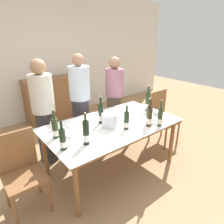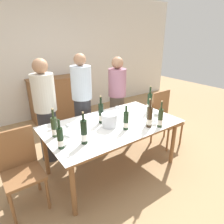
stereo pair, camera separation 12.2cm
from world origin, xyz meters
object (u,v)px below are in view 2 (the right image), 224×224
at_px(wine_bottle_4, 84,133).
at_px(person_host, 46,112).
at_px(wine_bottle_2, 126,121).
at_px(wine_bottle_3, 101,114).
at_px(sideboard_cabinet, 57,98).
at_px(wine_glass_1, 68,127).
at_px(wine_bottle_7, 149,103).
at_px(wine_glass_2, 53,122).
at_px(person_guest_left, 82,104).
at_px(wine_bottle_8, 160,118).
at_px(chair_left_end, 20,165).
at_px(wine_glass_0, 155,113).
at_px(wine_glass_5, 117,109).
at_px(person_guest_right, 117,98).
at_px(wine_bottle_6, 150,118).
at_px(ice_bucket, 109,120).
at_px(wine_bottle_0, 54,127).
at_px(wine_bottle_5, 60,139).
at_px(dining_table, 112,128).
at_px(wine_glass_3, 67,137).
at_px(wine_glass_4, 156,116).
at_px(chair_right_end, 164,115).
at_px(wine_bottle_1, 149,116).

bearing_deg(wine_bottle_4, person_host, 94.79).
distance_m(wine_bottle_2, wine_bottle_3, 0.39).
xyz_separation_m(sideboard_cabinet, wine_glass_1, (-0.72, -2.26, 0.34)).
relative_size(wine_bottle_7, wine_glass_2, 3.11).
distance_m(wine_bottle_3, person_guest_left, 0.67).
relative_size(wine_bottle_8, chair_left_end, 0.40).
height_order(wine_glass_0, wine_glass_5, wine_glass_5).
height_order(sideboard_cabinet, wine_glass_2, sideboard_cabinet).
height_order(wine_bottle_2, wine_bottle_7, wine_bottle_7).
bearing_deg(person_guest_right, wine_bottle_4, -140.34).
relative_size(wine_glass_1, person_guest_right, 0.09).
height_order(wine_bottle_6, wine_glass_2, wine_bottle_6).
xyz_separation_m(wine_bottle_2, wine_glass_1, (-0.66, 0.33, -0.02)).
bearing_deg(ice_bucket, person_guest_left, 87.90).
bearing_deg(person_guest_right, person_guest_left, -176.83).
bearing_deg(wine_bottle_4, wine_bottle_0, 120.49).
bearing_deg(wine_bottle_5, wine_bottle_8, -12.09).
relative_size(wine_bottle_4, person_guest_left, 0.24).
distance_m(sideboard_cabinet, wine_glass_1, 2.40).
height_order(dining_table, person_host, person_host).
height_order(sideboard_cabinet, person_guest_left, person_guest_left).
relative_size(wine_bottle_3, wine_bottle_4, 1.02).
xyz_separation_m(dining_table, chair_left_end, (-1.23, 0.09, -0.14)).
distance_m(wine_bottle_0, wine_glass_3, 0.26).
height_order(wine_glass_1, wine_glass_4, wine_glass_4).
bearing_deg(person_guest_right, dining_table, -131.00).
height_order(ice_bucket, chair_left_end, chair_left_end).
xyz_separation_m(wine_bottle_5, person_guest_right, (1.54, 1.00, -0.09)).
relative_size(wine_bottle_0, wine_glass_2, 2.71).
height_order(wine_bottle_4, wine_glass_2, wine_bottle_4).
xyz_separation_m(wine_glass_5, person_guest_right, (0.47, 0.62, -0.08)).
xyz_separation_m(wine_bottle_0, wine_glass_2, (0.06, 0.22, -0.03)).
xyz_separation_m(wine_bottle_3, wine_glass_2, (-0.61, 0.22, -0.04)).
bearing_deg(wine_bottle_0, wine_glass_4, -19.18).
distance_m(wine_bottle_3, wine_glass_5, 0.36).
height_order(dining_table, chair_left_end, chair_left_end).
bearing_deg(chair_right_end, wine_glass_3, -173.49).
height_order(wine_glass_4, person_host, person_host).
xyz_separation_m(wine_bottle_8, wine_glass_4, (0.06, 0.12, -0.02)).
xyz_separation_m(wine_bottle_5, wine_glass_0, (1.44, -0.06, -0.02)).
bearing_deg(dining_table, wine_bottle_8, -43.85).
xyz_separation_m(ice_bucket, wine_glass_3, (-0.65, -0.09, -0.01)).
relative_size(wine_bottle_1, person_host, 0.23).
xyz_separation_m(sideboard_cabinet, wine_glass_2, (-0.82, -2.00, 0.34)).
height_order(sideboard_cabinet, wine_glass_5, sideboard_cabinet).
bearing_deg(chair_left_end, wine_bottle_0, 4.47).
bearing_deg(wine_bottle_2, wine_glass_0, 0.64).
relative_size(ice_bucket, wine_bottle_4, 0.57).
bearing_deg(wine_bottle_7, wine_glass_0, -119.08).
bearing_deg(wine_glass_3, wine_bottle_8, -15.09).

